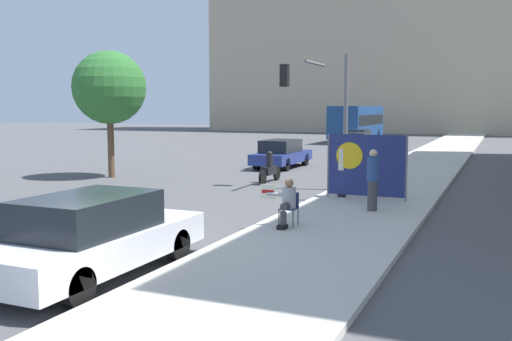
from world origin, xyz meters
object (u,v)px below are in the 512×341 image
at_px(car_on_road_midblock, 356,143).
at_px(pedestrian_behind, 342,168).
at_px(car_on_road_distant, 357,138).
at_px(parked_car_curbside, 93,236).
at_px(motorcycle_on_road, 270,169).
at_px(protest_banner, 366,165).
at_px(city_bus_on_road, 357,121).
at_px(jogger_on_sidewalk, 373,179).
at_px(street_tree_near_curb, 109,88).
at_px(seated_protester, 287,201).
at_px(car_on_road_nearest, 281,154).
at_px(traffic_light_pole, 320,98).

bearing_deg(car_on_road_midblock, pedestrian_behind, -77.74).
bearing_deg(car_on_road_distant, parked_car_curbside, -84.18).
xyz_separation_m(pedestrian_behind, motorcycle_on_road, (-3.89, 3.30, -0.52)).
xyz_separation_m(protest_banner, city_bus_on_road, (-7.99, 32.04, 0.61)).
bearing_deg(jogger_on_sidewalk, street_tree_near_curb, 6.58).
bearing_deg(street_tree_near_curb, protest_banner, -10.90).
bearing_deg(seated_protester, motorcycle_on_road, 129.00).
bearing_deg(parked_car_curbside, pedestrian_behind, 79.24).
distance_m(protest_banner, parked_car_curbside, 10.26).
xyz_separation_m(car_on_road_nearest, street_tree_near_curb, (-5.38, -6.73, 3.18)).
distance_m(jogger_on_sidewalk, car_on_road_midblock, 22.09).
distance_m(pedestrian_behind, protest_banner, 0.82).
height_order(parked_car_curbside, car_on_road_nearest, parked_car_curbside).
distance_m(protest_banner, car_on_road_distant, 25.75).
distance_m(seated_protester, street_tree_near_curb, 13.41).
xyz_separation_m(protest_banner, street_tree_near_curb, (-11.70, 2.25, 2.67)).
bearing_deg(parked_car_curbside, car_on_road_nearest, 100.84).
bearing_deg(car_on_road_midblock, jogger_on_sidewalk, -75.21).
bearing_deg(motorcycle_on_road, car_on_road_distant, 94.17).
distance_m(pedestrian_behind, street_tree_near_curb, 11.45).
bearing_deg(city_bus_on_road, jogger_on_sidewalk, -75.75).
bearing_deg(car_on_road_distant, city_bus_on_road, 103.74).
bearing_deg(protest_banner, pedestrian_behind, 170.58).
xyz_separation_m(jogger_on_sidewalk, street_tree_near_curb, (-12.36, 4.26, 2.86)).
relative_size(protest_banner, motorcycle_on_road, 1.20).
bearing_deg(car_on_road_nearest, pedestrian_behind, -58.06).
distance_m(pedestrian_behind, car_on_road_nearest, 10.43).
height_order(pedestrian_behind, car_on_road_nearest, pedestrian_behind).
relative_size(seated_protester, motorcycle_on_road, 0.55).
height_order(protest_banner, street_tree_near_curb, street_tree_near_curb).
bearing_deg(jogger_on_sidewalk, car_on_road_nearest, -31.98).
xyz_separation_m(seated_protester, protest_banner, (0.82, 4.95, 0.46)).
xyz_separation_m(car_on_road_distant, motorcycle_on_road, (1.57, -21.54, -0.14)).
relative_size(car_on_road_distant, street_tree_near_curb, 0.75).
height_order(seated_protester, motorcycle_on_road, seated_protester).
relative_size(parked_car_curbside, street_tree_near_curb, 0.86).
bearing_deg(parked_car_curbside, street_tree_near_curb, 126.52).
xyz_separation_m(seated_protester, car_on_road_nearest, (-5.49, 13.93, -0.04)).
height_order(traffic_light_pole, car_on_road_nearest, traffic_light_pole).
bearing_deg(protest_banner, car_on_road_nearest, 125.12).
bearing_deg(traffic_light_pole, car_on_road_distant, 99.96).
distance_m(seated_protester, car_on_road_distant, 30.41).
bearing_deg(pedestrian_behind, parked_car_curbside, 83.88).
distance_m(jogger_on_sidewalk, car_on_road_distant, 27.86).
height_order(car_on_road_midblock, motorcycle_on_road, car_on_road_midblock).
xyz_separation_m(jogger_on_sidewalk, protest_banner, (-0.66, 2.01, 0.19)).
bearing_deg(car_on_road_midblock, parked_car_curbside, -85.56).
xyz_separation_m(seated_protester, car_on_road_distant, (-5.44, 29.92, -0.06)).
bearing_deg(parked_car_curbside, car_on_road_distant, 95.82).
distance_m(protest_banner, car_on_road_nearest, 10.99).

